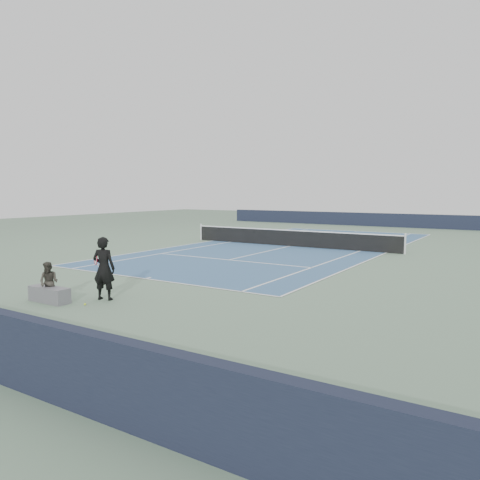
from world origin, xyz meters
The scene contains 7 objects.
ground centered at (0.00, 0.00, 0.00)m, with size 80.00×80.00×0.00m, color slate.
court_surface centered at (0.00, 0.00, 0.01)m, with size 10.97×23.77×0.01m, color #385D85.
tennis_net centered at (0.00, 0.00, 0.50)m, with size 12.90×0.10×1.07m.
windscreen_far centered at (0.00, 17.88, 0.60)m, with size 30.00×0.25×1.20m, color black.
tennis_player centered at (1.27, -14.90, 0.93)m, with size 0.86×0.71×1.86m.
tennis_ball centered at (1.33, -15.67, 0.03)m, with size 0.07×0.07×0.07m, color #C9E12E.
spectator_bench centered at (0.15, -15.94, 0.41)m, with size 1.43×0.91×1.17m.
Camera 1 is at (11.80, -24.17, 3.18)m, focal length 35.00 mm.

